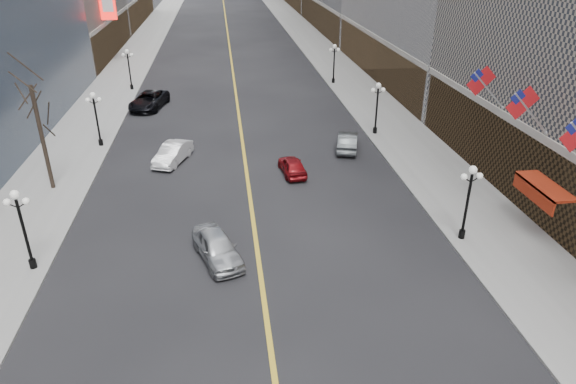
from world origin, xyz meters
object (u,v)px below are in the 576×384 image
object	(u,v)px
streetlamp_west_2	(96,113)
streetlamp_west_3	(129,65)
streetlamp_east_2	(377,103)
streetlamp_east_3	(334,60)
car_nb_mid	(173,153)
car_sb_mid	(292,166)
car_nb_far	(149,100)
car_sb_far	(348,141)
streetlamp_west_1	(22,222)
car_nb_near	(217,247)
streetlamp_east_1	(469,195)

from	to	relation	value
streetlamp_west_2	streetlamp_west_3	xyz separation A→B (m)	(0.00, 18.00, 0.00)
streetlamp_east_2	streetlamp_west_3	bearing A→B (deg)	142.67
streetlamp_east_3	streetlamp_west_2	world-z (taller)	same
car_nb_mid	car_sb_mid	size ratio (longest dim) A/B	1.18
car_nb_far	car_sb_mid	xyz separation A→B (m)	(12.35, -18.24, -0.18)
streetlamp_east_2	car_sb_far	distance (m)	5.10
car_nb_mid	streetlamp_west_1	bearing A→B (deg)	-93.79
car_nb_near	car_nb_far	bearing A→B (deg)	84.66
streetlamp_west_1	streetlamp_west_2	world-z (taller)	same
streetlamp_west_2	streetlamp_west_3	size ratio (longest dim) A/B	1.00
streetlamp_west_2	car_sb_far	bearing A→B (deg)	-9.09
car_nb_mid	car_nb_far	xyz separation A→B (m)	(-3.45, 14.86, 0.09)
streetlamp_east_2	car_nb_mid	bearing A→B (deg)	-166.59
streetlamp_east_2	car_nb_far	xyz separation A→B (m)	(-20.80, 10.72, -2.07)
streetlamp_west_1	car_sb_mid	bearing A→B (deg)	34.67
car_sb_mid	car_sb_far	distance (m)	6.71
streetlamp_west_1	streetlamp_east_1	bearing A→B (deg)	0.00
car_nb_mid	streetlamp_east_3	bearing A→B (deg)	72.42
streetlamp_east_1	car_sb_mid	xyz separation A→B (m)	(-8.45, 10.48, -2.25)
streetlamp_west_2	car_nb_far	world-z (taller)	streetlamp_west_2
streetlamp_west_3	streetlamp_east_3	bearing A→B (deg)	0.00
car_nb_mid	streetlamp_east_1	bearing A→B (deg)	-18.14
streetlamp_east_2	car_nb_far	bearing A→B (deg)	152.74
streetlamp_east_3	car_sb_far	distance (m)	21.61
streetlamp_west_1	streetlamp_west_2	xyz separation A→B (m)	(0.00, 18.00, 0.00)
streetlamp_east_1	car_nb_near	bearing A→B (deg)	-179.04
streetlamp_west_1	car_nb_mid	size ratio (longest dim) A/B	1.00
streetlamp_west_3	car_nb_near	world-z (taller)	streetlamp_west_3
car_nb_far	car_nb_near	bearing A→B (deg)	-63.48
streetlamp_east_3	car_nb_near	xyz separation A→B (m)	(-13.98, -36.23, -2.12)
streetlamp_east_2	streetlamp_east_3	distance (m)	18.00
streetlamp_west_2	car_sb_far	size ratio (longest dim) A/B	1.02
streetlamp_east_2	streetlamp_east_3	world-z (taller)	same
car_nb_near	car_sb_far	bearing A→B (deg)	35.84
streetlamp_west_3	car_sb_mid	distance (m)	29.76
car_nb_mid	streetlamp_west_2	bearing A→B (deg)	167.02
streetlamp_east_2	car_nb_far	size ratio (longest dim) A/B	0.75
streetlamp_west_2	car_sb_far	distance (m)	20.70
car_sb_far	car_sb_mid	bearing A→B (deg)	55.08
car_nb_far	streetlamp_east_2	bearing A→B (deg)	-14.00
car_nb_near	car_nb_far	distance (m)	29.75
car_sb_far	streetlamp_east_3	bearing A→B (deg)	-83.16
streetlamp_west_3	streetlamp_west_1	bearing A→B (deg)	-90.00
streetlamp_east_1	car_sb_far	bearing A→B (deg)	102.51
streetlamp_east_3	car_sb_mid	xyz separation A→B (m)	(-8.45, -25.52, -2.25)
streetlamp_east_2	car_nb_far	distance (m)	23.49
car_nb_near	car_nb_mid	size ratio (longest dim) A/B	1.01
car_sb_far	streetlamp_east_1	bearing A→B (deg)	118.10
streetlamp_east_1	streetlamp_east_2	xyz separation A→B (m)	(0.00, 18.00, 0.00)
streetlamp_east_1	streetlamp_west_1	world-z (taller)	same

